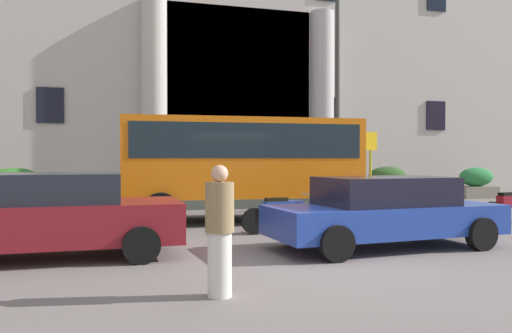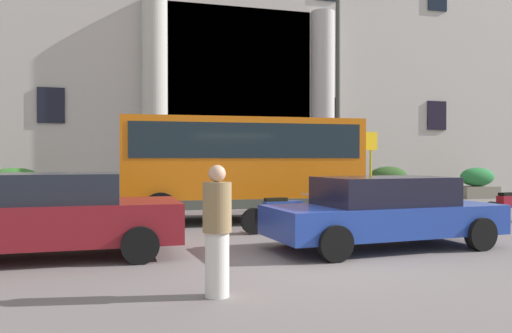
% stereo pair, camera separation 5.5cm
% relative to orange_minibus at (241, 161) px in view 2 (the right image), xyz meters
% --- Properties ---
extents(ground_plane, '(80.00, 64.00, 0.12)m').
position_rel_orange_minibus_xyz_m(ground_plane, '(0.06, -5.50, -1.73)').
color(ground_plane, '#665D5B').
extents(office_building_facade, '(43.05, 9.76, 17.20)m').
position_rel_orange_minibus_xyz_m(office_building_facade, '(0.06, 11.98, 6.93)').
color(office_building_facade, '#ADA69E').
rests_on(office_building_facade, ground_plane).
extents(orange_minibus, '(6.47, 2.95, 2.79)m').
position_rel_orange_minibus_xyz_m(orange_minibus, '(0.00, 0.00, 0.00)').
color(orange_minibus, orange).
rests_on(orange_minibus, ground_plane).
extents(bus_stop_sign, '(0.44, 0.08, 2.61)m').
position_rel_orange_minibus_xyz_m(bus_stop_sign, '(4.87, 1.62, -0.05)').
color(bus_stop_sign, '#989D1E').
rests_on(bus_stop_sign, ground_plane).
extents(hedge_planter_west, '(1.74, 0.90, 1.34)m').
position_rel_orange_minibus_xyz_m(hedge_planter_west, '(11.92, 5.11, -1.02)').
color(hedge_planter_west, '#706A5B').
rests_on(hedge_planter_west, ground_plane).
extents(hedge_planter_east, '(1.79, 0.95, 1.40)m').
position_rel_orange_minibus_xyz_m(hedge_planter_east, '(7.54, 5.05, -0.99)').
color(hedge_planter_east, slate).
rests_on(hedge_planter_east, ground_plane).
extents(hedge_planter_entrance_right, '(1.90, 0.98, 1.41)m').
position_rel_orange_minibus_xyz_m(hedge_planter_entrance_right, '(-6.61, 5.24, -0.98)').
color(hedge_planter_entrance_right, gray).
rests_on(hedge_planter_entrance_right, ground_plane).
extents(parked_sedan_far, '(4.60, 2.08, 1.47)m').
position_rel_orange_minibus_xyz_m(parked_sedan_far, '(-4.55, -4.23, -0.91)').
color(parked_sedan_far, maroon).
rests_on(parked_sedan_far, ground_plane).
extents(parked_coupe_end, '(4.64, 2.22, 1.37)m').
position_rel_orange_minibus_xyz_m(parked_coupe_end, '(1.61, -4.88, -0.96)').
color(parked_coupe_end, '#1F3A95').
rests_on(parked_coupe_end, ground_plane).
extents(motorcycle_near_kerb, '(2.03, 0.55, 0.89)m').
position_rel_orange_minibus_xyz_m(motorcycle_near_kerb, '(0.34, -2.48, -1.21)').
color(motorcycle_near_kerb, black).
rests_on(motorcycle_near_kerb, ground_plane).
extents(scooter_by_planter, '(2.09, 0.59, 0.89)m').
position_rel_orange_minibus_xyz_m(scooter_by_planter, '(6.84, -2.44, -1.20)').
color(scooter_by_planter, black).
rests_on(scooter_by_planter, ground_plane).
extents(pedestrian_woman_dark_dress, '(0.36, 0.36, 1.64)m').
position_rel_orange_minibus_xyz_m(pedestrian_woman_dark_dress, '(-2.16, -7.42, -0.84)').
color(pedestrian_woman_dark_dress, silver).
rests_on(pedestrian_woman_dark_dress, ground_plane).
extents(lamppost_plaza_centre, '(0.40, 0.40, 7.93)m').
position_rel_orange_minibus_xyz_m(lamppost_plaza_centre, '(4.45, 3.30, 2.93)').
color(lamppost_plaza_centre, '#383A35').
rests_on(lamppost_plaza_centre, ground_plane).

